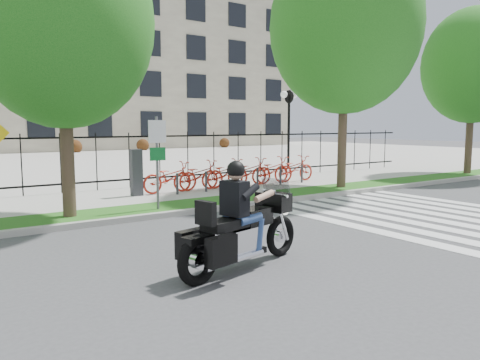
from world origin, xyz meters
TOP-DOWN VIEW (x-y plane):
  - ground at (0.00, 0.00)m, footprint 120.00×120.00m
  - curb at (0.00, 4.10)m, footprint 60.00×0.20m
  - grass_verge at (0.00, 4.95)m, footprint 60.00×1.50m
  - sidewalk at (0.00, 7.45)m, footprint 60.00×3.50m
  - plaza at (0.00, 25.00)m, footprint 80.00×34.00m
  - crosswalk_stripes at (4.83, 0.00)m, footprint 5.70×8.00m
  - iron_fence at (0.00, 9.20)m, footprint 30.00×0.06m
  - lamp_post_right at (10.00, 12.00)m, footprint 1.06×0.70m
  - street_tree_1 at (-3.28, 4.95)m, footprint 4.42×4.42m
  - street_tree_2 at (6.49, 4.95)m, footprint 5.40×5.40m
  - street_tree_3 at (15.07, 4.95)m, footprint 4.61×4.61m
  - bike_share_station at (3.33, 7.20)m, footprint 7.86×0.89m
  - sign_pole_regulatory at (-1.03, 4.58)m, footprint 0.50×0.09m
  - motorcycle_rider at (-1.94, -0.67)m, footprint 2.83×1.21m

SIDE VIEW (x-z plane):
  - ground at x=0.00m, z-range 0.00..0.00m
  - crosswalk_stripes at x=4.83m, z-range 0.00..0.01m
  - plaza at x=0.00m, z-range 0.00..0.10m
  - curb at x=0.00m, z-range 0.00..0.15m
  - grass_verge at x=0.00m, z-range 0.00..0.15m
  - sidewalk at x=0.00m, z-range 0.00..0.15m
  - bike_share_station at x=3.33m, z-range -0.08..1.42m
  - motorcycle_rider at x=-1.94m, z-range -0.37..1.85m
  - iron_fence at x=0.00m, z-range 0.15..2.15m
  - sign_pole_regulatory at x=-1.03m, z-range 0.49..2.99m
  - lamp_post_right at x=10.00m, z-range 1.08..5.33m
  - street_tree_1 at x=-3.28m, z-range 1.23..8.48m
  - street_tree_3 at x=15.07m, z-range 1.31..8.96m
  - street_tree_2 at x=6.49m, z-range 1.47..10.33m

